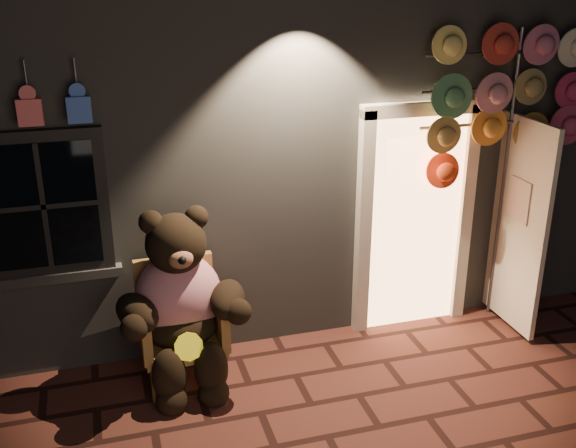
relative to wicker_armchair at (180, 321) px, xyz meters
name	(u,v)px	position (x,y,z in m)	size (l,w,h in m)	color
ground	(328,437)	(0.93, -1.17, -0.51)	(60.00, 60.00, 0.00)	#4D231D
shop_building	(220,106)	(0.93, 2.82, 1.23)	(7.30, 5.95, 3.51)	slate
wicker_armchair	(180,321)	(0.00, 0.00, 0.00)	(0.72, 0.65, 1.01)	#A1833E
teddy_bear	(181,304)	(0.00, -0.13, 0.23)	(1.15, 0.90, 1.59)	#B71335
hat_rack	(507,99)	(3.00, 0.11, 1.70)	(1.63, 0.22, 2.83)	#59595E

